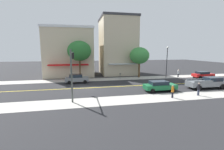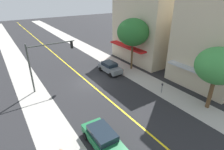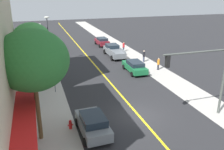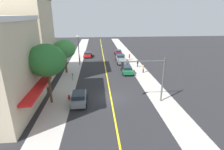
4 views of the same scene
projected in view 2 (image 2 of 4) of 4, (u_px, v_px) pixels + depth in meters
The scene contains 13 objects.
ground_plane at pixel (89, 83), 24.91m from camera, with size 140.00×140.00×0.00m, color #262628.
sidewalk_left at pixel (130, 71), 28.47m from camera, with size 3.38×126.00×0.01m, color #ADA8A0.
sidewalk_right at pixel (35, 98), 21.35m from camera, with size 3.38×126.00×0.01m, color #ADA8A0.
road_centerline_stripe at pixel (89, 83), 24.91m from camera, with size 0.20×126.00×0.00m, color yellow.
corner_shop_building at pixel (154, 27), 32.34m from camera, with size 12.06×11.11×11.14m.
tan_rowhouse at pixel (223, 29), 22.81m from camera, with size 10.93×8.60×14.15m.
street_tree_left_near at pixel (133, 32), 27.12m from camera, with size 4.79×4.79×7.91m.
street_tree_right_corner at pixel (218, 66), 17.75m from camera, with size 4.30×4.30×6.68m.
fire_hydrant at pixel (122, 71), 27.88m from camera, with size 0.44×0.24×0.74m.
parking_meter at pixel (162, 87), 22.18m from camera, with size 0.12×0.18×1.30m.
traffic_light_mast at pixel (45, 57), 22.03m from camera, with size 5.92×0.32×6.08m.
green_sedan_right_curb at pixel (103, 139), 14.49m from camera, with size 2.14×4.73×1.50m.
grey_sedan_left_curb at pixel (110, 67), 27.83m from camera, with size 2.16×4.24×1.61m.
Camera 2 is at (9.63, 20.16, 11.51)m, focal length 29.17 mm.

